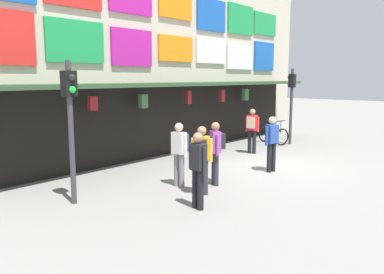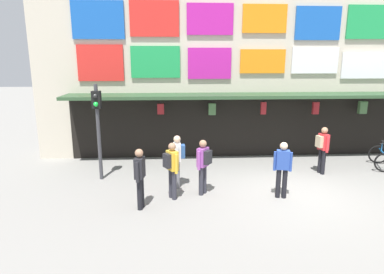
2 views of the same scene
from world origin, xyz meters
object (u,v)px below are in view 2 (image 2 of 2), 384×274
pedestrian_in_red (140,175)px  pedestrian_in_purple (204,163)px  pedestrian_in_blue (172,166)px  pedestrian_in_green (282,167)px  bicycle_parked (382,158)px  pedestrian_in_black (323,147)px  pedestrian_in_yellow (178,157)px  traffic_light_near (98,117)px

pedestrian_in_red → pedestrian_in_purple: 1.99m
pedestrian_in_blue → pedestrian_in_green: bearing=-1.9°
bicycle_parked → pedestrian_in_black: size_ratio=0.80×
pedestrian_in_green → pedestrian_in_purple: 2.29m
pedestrian_in_yellow → pedestrian_in_red: bearing=-125.0°
traffic_light_near → pedestrian_in_black: 7.76m
pedestrian_in_black → pedestrian_in_purple: (-4.33, -1.61, 0.00)m
pedestrian_in_black → pedestrian_in_green: size_ratio=1.00×
traffic_light_near → pedestrian_in_purple: bearing=-23.9°
bicycle_parked → pedestrian_in_yellow: pedestrian_in_yellow is taller
pedestrian_in_black → pedestrian_in_green: 2.88m
pedestrian_in_black → pedestrian_in_blue: 5.60m
pedestrian_in_black → pedestrian_in_red: bearing=-157.9°
pedestrian_in_yellow → pedestrian_in_blue: size_ratio=1.00×
pedestrian_in_red → pedestrian_in_black: (6.12, 2.49, 0.04)m
traffic_light_near → pedestrian_in_blue: size_ratio=1.90×
pedestrian_in_red → pedestrian_in_blue: (0.85, 0.60, 0.04)m
pedestrian_in_purple → pedestrian_in_green: bearing=-9.6°
traffic_light_near → pedestrian_in_green: size_ratio=1.90×
traffic_light_near → pedestrian_in_blue: traffic_light_near is taller
pedestrian_in_blue → pedestrian_in_black: bearing=19.7°
pedestrian_in_yellow → pedestrian_in_green: bearing=-18.5°
pedestrian_in_red → pedestrian_in_purple: same height
bicycle_parked → pedestrian_in_black: pedestrian_in_black is taller
pedestrian_in_red → pedestrian_in_green: bearing=6.9°
bicycle_parked → pedestrian_in_purple: pedestrian_in_purple is taller
pedestrian_in_red → pedestrian_in_black: 6.61m
bicycle_parked → pedestrian_in_black: 2.65m
pedestrian_in_red → pedestrian_in_green: (4.04, 0.49, 0.00)m
pedestrian_in_blue → bicycle_parked: bearing=17.0°
pedestrian_in_black → pedestrian_in_yellow: bearing=-168.9°
bicycle_parked → pedestrian_in_green: 5.27m
pedestrian_in_blue → pedestrian_in_red: bearing=-144.9°
traffic_light_near → pedestrian_in_blue: (2.40, -1.75, -1.16)m
pedestrian_in_green → pedestrian_in_blue: size_ratio=1.00×
pedestrian_in_yellow → pedestrian_in_black: same height
bicycle_parked → pedestrian_in_purple: (-6.86, -2.11, 0.59)m
pedestrian_in_black → pedestrian_in_purple: 4.62m
pedestrian_in_blue → traffic_light_near: bearing=143.8°
pedestrian_in_black → pedestrian_in_purple: size_ratio=1.00×
bicycle_parked → pedestrian_in_blue: bearing=-163.0°
pedestrian_in_black → pedestrian_in_blue: (-5.27, -1.89, 0.00)m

